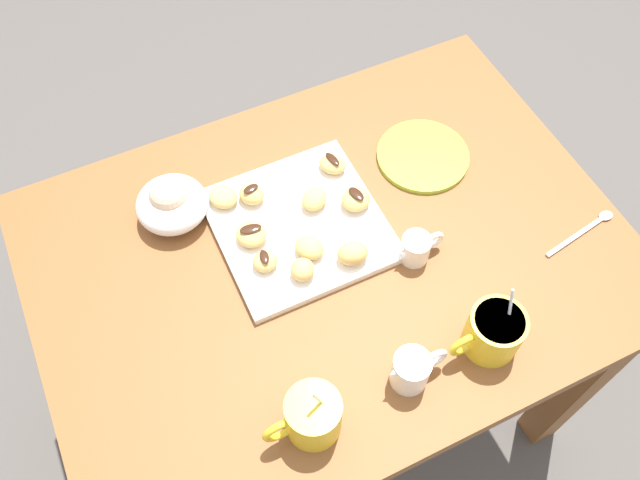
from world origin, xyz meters
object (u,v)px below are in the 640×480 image
at_px(ice_cream_bowl, 171,203).
at_px(beignet_7, 252,194).
at_px(beignet_1, 251,234).
at_px(beignet_2, 356,199).
at_px(beignet_5, 353,253).
at_px(saucer_lime_left, 423,156).
at_px(beignet_9, 303,270).
at_px(beignet_4, 332,164).
at_px(dining_table, 330,290).
at_px(coffee_mug_yellow_right, 312,416).
at_px(chocolate_sauce_pitcher, 416,247).
at_px(beignet_3, 223,197).
at_px(beignet_8, 265,261).
at_px(coffee_mug_yellow_left, 493,331).
at_px(beignet_6, 314,199).
at_px(cream_pitcher_white, 412,369).
at_px(beignet_0, 309,248).
at_px(pastry_plate_square, 299,225).

distance_m(ice_cream_bowl, beignet_7, 0.14).
height_order(beignet_1, beignet_2, beignet_2).
distance_m(beignet_2, beignet_5, 0.12).
distance_m(ice_cream_bowl, beignet_2, 0.33).
relative_size(saucer_lime_left, beignet_7, 3.77).
bearing_deg(beignet_9, beignet_4, -128.37).
relative_size(dining_table, coffee_mug_yellow_right, 7.53).
bearing_deg(beignet_7, chocolate_sauce_pitcher, 133.57).
bearing_deg(beignet_7, beignet_3, -20.18).
bearing_deg(chocolate_sauce_pitcher, coffee_mug_yellow_right, 33.88).
relative_size(beignet_2, beignet_8, 1.25).
bearing_deg(coffee_mug_yellow_right, chocolate_sauce_pitcher, -146.12).
xyz_separation_m(saucer_lime_left, beignet_8, (0.37, 0.10, 0.03)).
xyz_separation_m(coffee_mug_yellow_left, beignet_6, (0.14, -0.36, -0.02)).
height_order(coffee_mug_yellow_right, cream_pitcher_white, coffee_mug_yellow_right).
height_order(coffee_mug_yellow_right, chocolate_sauce_pitcher, coffee_mug_yellow_right).
distance_m(dining_table, coffee_mug_yellow_right, 0.36).
distance_m(beignet_0, beignet_8, 0.08).
bearing_deg(beignet_4, beignet_5, 74.04).
height_order(dining_table, coffee_mug_yellow_left, coffee_mug_yellow_left).
height_order(beignet_4, beignet_6, beignet_6).
height_order(pastry_plate_square, beignet_2, beignet_2).
bearing_deg(beignet_8, beignet_4, -144.47).
bearing_deg(coffee_mug_yellow_left, saucer_lime_left, -104.50).
bearing_deg(pastry_plate_square, ice_cream_bowl, -32.01).
relative_size(pastry_plate_square, beignet_4, 5.58).
relative_size(beignet_1, beignet_6, 1.06).
height_order(pastry_plate_square, beignet_4, beignet_4).
distance_m(cream_pitcher_white, beignet_7, 0.43).
bearing_deg(beignet_7, saucer_lime_left, 173.56).
height_order(coffee_mug_yellow_left, ice_cream_bowl, coffee_mug_yellow_left).
height_order(dining_table, beignet_7, beignet_7).
relative_size(beignet_2, beignet_9, 1.26).
xyz_separation_m(chocolate_sauce_pitcher, beignet_1, (0.25, -0.15, 0.00)).
distance_m(dining_table, pastry_plate_square, 0.17).
relative_size(dining_table, cream_pitcher_white, 9.97).
xyz_separation_m(dining_table, beignet_1, (0.12, -0.08, 0.17)).
xyz_separation_m(dining_table, beignet_7, (0.09, -0.16, 0.17)).
bearing_deg(chocolate_sauce_pitcher, beignet_0, -25.10).
bearing_deg(beignet_5, ice_cream_bowl, -42.94).
height_order(dining_table, beignet_9, beignet_9).
xyz_separation_m(beignet_1, beignet_5, (-0.14, 0.11, 0.00)).
relative_size(chocolate_sauce_pitcher, beignet_2, 1.69).
height_order(beignet_4, beignet_5, beignet_5).
xyz_separation_m(chocolate_sauce_pitcher, beignet_7, (0.22, -0.23, 0.00)).
bearing_deg(pastry_plate_square, chocolate_sauce_pitcher, 138.09).
relative_size(beignet_4, beignet_8, 1.20).
distance_m(coffee_mug_yellow_right, beignet_9, 0.26).
bearing_deg(beignet_0, beignet_4, -128.09).
height_order(coffee_mug_yellow_left, chocolate_sauce_pitcher, coffee_mug_yellow_left).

